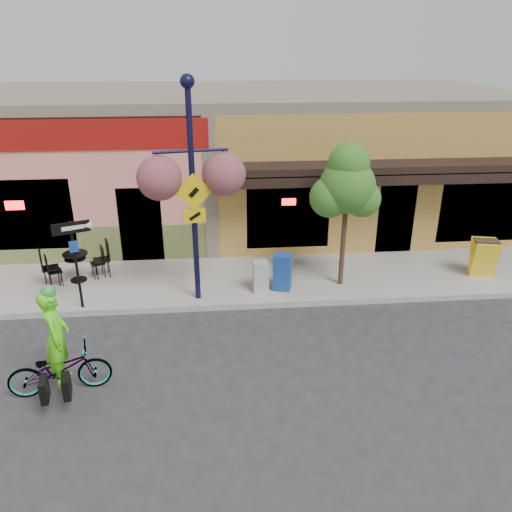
{
  "coord_description": "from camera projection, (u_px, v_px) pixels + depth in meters",
  "views": [
    {
      "loc": [
        -0.91,
        -10.08,
        5.96
      ],
      "look_at": [
        0.01,
        0.5,
        1.4
      ],
      "focal_mm": 35.0,
      "sensor_mm": 36.0,
      "label": 1
    }
  ],
  "objects": [
    {
      "name": "newspaper_box_blue",
      "position": [
        282.0,
        272.0,
        12.58
      ],
      "size": [
        0.52,
        0.49,
        0.94
      ],
      "primitive_type": null,
      "rotation": [
        0.0,
        0.0,
        -0.33
      ],
      "color": "#194398",
      "rests_on": "sidewalk"
    },
    {
      "name": "sandwich_board",
      "position": [
        485.0,
        261.0,
        13.12
      ],
      "size": [
        0.71,
        0.59,
        1.03
      ],
      "primitive_type": null,
      "rotation": [
        0.0,
        0.0,
        -0.24
      ],
      "color": "yellow",
      "rests_on": "sidewalk"
    },
    {
      "name": "curb",
      "position": [
        255.0,
        305.0,
        12.12
      ],
      "size": [
        24.0,
        0.12,
        0.15
      ],
      "primitive_type": "cube",
      "color": "#A8A59E",
      "rests_on": "ground"
    },
    {
      "name": "bicycle",
      "position": [
        60.0,
        369.0,
        9.08
      ],
      "size": [
        1.9,
        0.94,
        0.95
      ],
      "primitive_type": "imported",
      "rotation": [
        0.0,
        0.0,
        1.75
      ],
      "color": "maroon",
      "rests_on": "ground"
    },
    {
      "name": "cyclist_rider",
      "position": [
        59.0,
        349.0,
        8.91
      ],
      "size": [
        0.55,
        0.73,
        1.83
      ],
      "primitive_type": "imported",
      "rotation": [
        0.0,
        0.0,
        1.75
      ],
      "color": "#63FF1A",
      "rests_on": "ground"
    },
    {
      "name": "building",
      "position": [
        238.0,
        156.0,
        17.63
      ],
      "size": [
        18.2,
        8.2,
        4.5
      ],
      "primitive_type": null,
      "color": "#F68A79",
      "rests_on": "ground"
    },
    {
      "name": "newspaper_box_grey",
      "position": [
        261.0,
        276.0,
        12.52
      ],
      "size": [
        0.39,
        0.35,
        0.79
      ],
      "primitive_type": null,
      "rotation": [
        0.0,
        0.0,
        0.05
      ],
      "color": "#ACACAC",
      "rests_on": "sidewalk"
    },
    {
      "name": "cafe_set_left",
      "position": [
        76.0,
        266.0,
        13.01
      ],
      "size": [
        1.6,
        1.23,
        0.86
      ],
      "primitive_type": null,
      "rotation": [
        0.0,
        0.0,
        0.41
      ],
      "color": "black",
      "rests_on": "sidewalk"
    },
    {
      "name": "one_way_sign",
      "position": [
        76.0,
        266.0,
        11.47
      ],
      "size": [
        0.83,
        0.48,
        2.16
      ],
      "primitive_type": null,
      "rotation": [
        0.0,
        0.0,
        0.38
      ],
      "color": "black",
      "rests_on": "sidewalk"
    },
    {
      "name": "sidewalk",
      "position": [
        251.0,
        279.0,
        13.45
      ],
      "size": [
        24.0,
        3.0,
        0.15
      ],
      "primitive_type": "cube",
      "color": "#9E9B93",
      "rests_on": "ground"
    },
    {
      "name": "cafe_set_right",
      "position": [
        76.0,
        263.0,
        13.03
      ],
      "size": [
        1.88,
        1.36,
        1.02
      ],
      "primitive_type": null,
      "rotation": [
        0.0,
        0.0,
        0.33
      ],
      "color": "black",
      "rests_on": "sidewalk"
    },
    {
      "name": "ground",
      "position": [
        257.0,
        319.0,
        11.65
      ],
      "size": [
        90.0,
        90.0,
        0.0
      ],
      "primitive_type": "plane",
      "color": "#2D2D30",
      "rests_on": "ground"
    },
    {
      "name": "lamp_post",
      "position": [
        193.0,
        195.0,
        11.3
      ],
      "size": [
        1.76,
        0.94,
        5.23
      ],
      "primitive_type": null,
      "rotation": [
        0.0,
        0.0,
        0.17
      ],
      "color": "#111034",
      "rests_on": "sidewalk"
    },
    {
      "name": "street_tree",
      "position": [
        345.0,
        216.0,
        12.32
      ],
      "size": [
        1.74,
        1.74,
        3.71
      ],
      "primitive_type": null,
      "rotation": [
        0.0,
        0.0,
        0.23
      ],
      "color": "#3D7A26",
      "rests_on": "sidewalk"
    }
  ]
}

